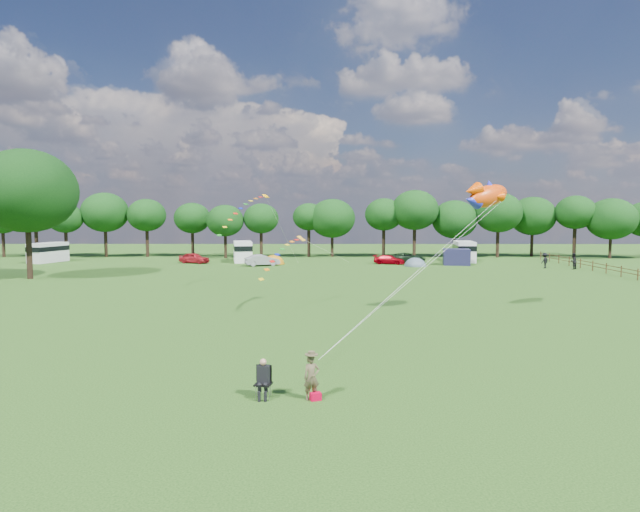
{
  "coord_description": "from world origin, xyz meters",
  "views": [
    {
      "loc": [
        0.13,
        -26.62,
        6.8
      ],
      "look_at": [
        0.0,
        8.0,
        4.0
      ],
      "focal_mm": 30.0,
      "sensor_mm": 36.0,
      "label": 1
    }
  ],
  "objects_px": {
    "car_b": "(262,260)",
    "kite_flyer": "(311,377)",
    "car_a": "(194,258)",
    "campervan_d": "(464,251)",
    "big_tree": "(26,191)",
    "walker_b": "(545,261)",
    "campervan_b": "(243,251)",
    "camp_chair": "(263,374)",
    "fish_kite": "(485,196)",
    "car_d": "(408,258)",
    "walker_a": "(573,261)",
    "tent_greyblue": "(415,266)",
    "car_c": "(389,260)",
    "tent_orange": "(273,264)",
    "campervan_a": "(48,252)"
  },
  "relations": [
    {
      "from": "campervan_d",
      "to": "walker_a",
      "type": "xyz_separation_m",
      "value": [
        10.36,
        -10.43,
        -0.54
      ]
    },
    {
      "from": "tent_greyblue",
      "to": "camp_chair",
      "type": "distance_m",
      "value": 50.84
    },
    {
      "from": "car_a",
      "to": "camp_chair",
      "type": "distance_m",
      "value": 54.76
    },
    {
      "from": "car_d",
      "to": "big_tree",
      "type": "bearing_deg",
      "value": 107.18
    },
    {
      "from": "car_a",
      "to": "campervan_d",
      "type": "distance_m",
      "value": 37.36
    },
    {
      "from": "walker_b",
      "to": "campervan_b",
      "type": "bearing_deg",
      "value": -49.74
    },
    {
      "from": "car_d",
      "to": "walker_b",
      "type": "xyz_separation_m",
      "value": [
        15.68,
        -7.42,
        0.26
      ]
    },
    {
      "from": "walker_b",
      "to": "fish_kite",
      "type": "bearing_deg",
      "value": 24.0
    },
    {
      "from": "car_b",
      "to": "camp_chair",
      "type": "xyz_separation_m",
      "value": [
        5.54,
        -49.06,
        0.15
      ]
    },
    {
      "from": "kite_flyer",
      "to": "fish_kite",
      "type": "bearing_deg",
      "value": 38.29
    },
    {
      "from": "fish_kite",
      "to": "walker_b",
      "type": "distance_m",
      "value": 34.83
    },
    {
      "from": "car_c",
      "to": "campervan_b",
      "type": "distance_m",
      "value": 20.35
    },
    {
      "from": "car_b",
      "to": "tent_orange",
      "type": "xyz_separation_m",
      "value": [
        1.21,
        2.53,
        -0.71
      ]
    },
    {
      "from": "camp_chair",
      "to": "walker_b",
      "type": "height_order",
      "value": "walker_b"
    },
    {
      "from": "big_tree",
      "to": "car_b",
      "type": "height_order",
      "value": "big_tree"
    },
    {
      "from": "tent_orange",
      "to": "kite_flyer",
      "type": "distance_m",
      "value": 52.18
    },
    {
      "from": "camp_chair",
      "to": "walker_b",
      "type": "distance_m",
      "value": 54.93
    },
    {
      "from": "campervan_d",
      "to": "walker_a",
      "type": "distance_m",
      "value": 14.71
    },
    {
      "from": "tent_orange",
      "to": "kite_flyer",
      "type": "bearing_deg",
      "value": -83.29
    },
    {
      "from": "kite_flyer",
      "to": "fish_kite",
      "type": "relative_size",
      "value": 0.41
    },
    {
      "from": "big_tree",
      "to": "car_d",
      "type": "xyz_separation_m",
      "value": [
        41.87,
        18.33,
        -8.33
      ]
    },
    {
      "from": "fish_kite",
      "to": "campervan_a",
      "type": "bearing_deg",
      "value": 109.12
    },
    {
      "from": "car_b",
      "to": "walker_a",
      "type": "distance_m",
      "value": 38.22
    },
    {
      "from": "big_tree",
      "to": "tent_greyblue",
      "type": "height_order",
      "value": "big_tree"
    },
    {
      "from": "car_a",
      "to": "fish_kite",
      "type": "distance_m",
      "value": 46.4
    },
    {
      "from": "camp_chair",
      "to": "fish_kite",
      "type": "distance_m",
      "value": 22.13
    },
    {
      "from": "car_d",
      "to": "kite_flyer",
      "type": "bearing_deg",
      "value": 160.87
    },
    {
      "from": "camp_chair",
      "to": "car_c",
      "type": "bearing_deg",
      "value": 88.5
    },
    {
      "from": "big_tree",
      "to": "kite_flyer",
      "type": "bearing_deg",
      "value": -50.12
    },
    {
      "from": "car_a",
      "to": "walker_a",
      "type": "xyz_separation_m",
      "value": [
        47.6,
        -7.65,
        0.27
      ]
    },
    {
      "from": "big_tree",
      "to": "fish_kite",
      "type": "bearing_deg",
      "value": -24.78
    },
    {
      "from": "car_c",
      "to": "campervan_d",
      "type": "height_order",
      "value": "campervan_d"
    },
    {
      "from": "car_d",
      "to": "car_b",
      "type": "bearing_deg",
      "value": 96.98
    },
    {
      "from": "tent_greyblue",
      "to": "kite_flyer",
      "type": "height_order",
      "value": "kite_flyer"
    },
    {
      "from": "campervan_d",
      "to": "fish_kite",
      "type": "relative_size",
      "value": 1.48
    },
    {
      "from": "big_tree",
      "to": "camp_chair",
      "type": "xyz_separation_m",
      "value": [
        27.97,
        -35.38,
        -8.14
      ]
    },
    {
      "from": "car_b",
      "to": "kite_flyer",
      "type": "distance_m",
      "value": 49.82
    },
    {
      "from": "car_b",
      "to": "car_d",
      "type": "distance_m",
      "value": 19.98
    },
    {
      "from": "car_a",
      "to": "car_c",
      "type": "bearing_deg",
      "value": -71.0
    },
    {
      "from": "car_a",
      "to": "tent_greyblue",
      "type": "xyz_separation_m",
      "value": [
        29.24,
        -3.79,
        -0.69
      ]
    },
    {
      "from": "big_tree",
      "to": "fish_kite",
      "type": "relative_size",
      "value": 3.27
    },
    {
      "from": "campervan_b",
      "to": "walker_b",
      "type": "relative_size",
      "value": 3.24
    },
    {
      "from": "campervan_d",
      "to": "kite_flyer",
      "type": "relative_size",
      "value": 3.63
    },
    {
      "from": "fish_kite",
      "to": "walker_a",
      "type": "xyz_separation_m",
      "value": [
        19.46,
        28.52,
        -6.95
      ]
    },
    {
      "from": "car_c",
      "to": "big_tree",
      "type": "bearing_deg",
      "value": 131.91
    },
    {
      "from": "car_d",
      "to": "camp_chair",
      "type": "xyz_separation_m",
      "value": [
        -13.89,
        -53.71,
        0.2
      ]
    },
    {
      "from": "fish_kite",
      "to": "kite_flyer",
      "type": "bearing_deg",
      "value": -157.18
    },
    {
      "from": "fish_kite",
      "to": "walker_a",
      "type": "distance_m",
      "value": 35.22
    },
    {
      "from": "tent_orange",
      "to": "fish_kite",
      "type": "relative_size",
      "value": 0.81
    },
    {
      "from": "car_b",
      "to": "fish_kite",
      "type": "distance_m",
      "value": 38.2
    }
  ]
}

